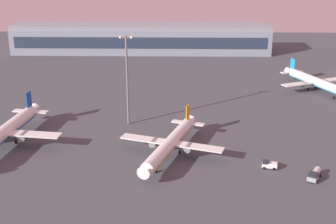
# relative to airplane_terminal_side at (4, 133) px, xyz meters

# --- Properties ---
(ground_plane) EXTENTS (416.00, 416.00, 0.00)m
(ground_plane) POSITION_rel_airplane_terminal_side_xyz_m (50.58, -3.69, -4.46)
(ground_plane) COLOR #424449
(terminal_building) EXTENTS (147.90, 22.40, 16.40)m
(terminal_building) POSITION_rel_airplane_terminal_side_xyz_m (32.14, 136.28, 3.63)
(terminal_building) COLOR gray
(terminal_building) RESTS_ON ground
(airplane_terminal_side) EXTENTS (35.92, 46.00, 11.81)m
(airplane_terminal_side) POSITION_rel_airplane_terminal_side_xyz_m (0.00, 0.00, 0.00)
(airplane_terminal_side) COLOR silver
(airplane_terminal_side) RESTS_ON ground
(airplane_taxiway_distant) EXTENTS (31.09, 39.51, 10.44)m
(airplane_taxiway_distant) POSITION_rel_airplane_terminal_side_xyz_m (51.34, -5.70, -0.52)
(airplane_taxiway_distant) COLOR silver
(airplane_taxiway_distant) RESTS_ON ground
(airplane_far_stand) EXTENTS (30.78, 38.99, 10.53)m
(airplane_far_stand) POSITION_rel_airplane_terminal_side_xyz_m (112.35, 60.66, -0.48)
(airplane_far_stand) COLOR silver
(airplane_far_stand) RESTS_ON ground
(maintenance_van) EXTENTS (4.47, 2.84, 2.25)m
(maintenance_van) POSITION_rel_airplane_terminal_side_xyz_m (78.94, -13.73, -3.28)
(maintenance_van) COLOR white
(maintenance_van) RESTS_ON ground
(fuel_truck) EXTENTS (5.04, 6.48, 2.35)m
(fuel_truck) POSITION_rel_airplane_terminal_side_xyz_m (89.77, -19.83, -3.10)
(fuel_truck) COLOR gray
(fuel_truck) RESTS_ON ground
(apron_light_west) EXTENTS (4.80, 0.90, 30.92)m
(apron_light_west) POSITION_rel_airplane_terminal_side_xyz_m (36.27, 19.88, 12.90)
(apron_light_west) COLOR slate
(apron_light_west) RESTS_ON ground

